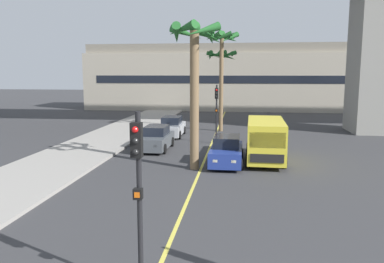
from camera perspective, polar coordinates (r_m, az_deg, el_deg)
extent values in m
cube|color=#9E9991|center=(21.25, -21.30, -5.43)|extent=(4.80, 80.00, 0.15)
cube|color=#DBCC4C|center=(26.62, 2.71, -2.24)|extent=(0.14, 56.00, 0.01)
cube|color=gray|center=(36.26, 24.97, 11.66)|extent=(2.80, 4.40, 14.86)
cube|color=#BCB29E|center=(54.19, 5.11, 7.32)|extent=(38.24, 8.00, 7.60)
cube|color=gray|center=(54.27, 5.18, 11.97)|extent=(37.47, 7.20, 1.20)
cube|color=black|center=(50.17, 4.94, 7.65)|extent=(34.41, 0.04, 1.00)
cube|color=#B7BABF|center=(30.93, -3.02, 0.37)|extent=(1.72, 4.11, 0.80)
cube|color=black|center=(30.99, -2.98, 1.66)|extent=(1.40, 2.06, 0.60)
cube|color=#F2EDCC|center=(28.89, -2.80, -0.12)|extent=(0.24, 0.08, 0.14)
cube|color=#F2EDCC|center=(29.06, -4.62, -0.08)|extent=(0.24, 0.08, 0.14)
cylinder|color=black|center=(29.60, -1.90, -0.50)|extent=(0.22, 0.64, 0.64)
cylinder|color=black|center=(29.89, -4.96, -0.44)|extent=(0.22, 0.64, 0.64)
cylinder|color=black|center=(32.09, -1.20, 0.21)|extent=(0.22, 0.64, 0.64)
cylinder|color=black|center=(32.36, -4.04, 0.26)|extent=(0.22, 0.64, 0.64)
cube|color=#4C5156|center=(25.60, -5.32, -1.39)|extent=(1.76, 4.12, 0.80)
cube|color=black|center=(25.64, -5.27, 0.16)|extent=(1.42, 2.07, 0.60)
cube|color=#F2EDCC|center=(23.56, -5.34, -2.14)|extent=(0.24, 0.08, 0.14)
cube|color=#F2EDCC|center=(23.79, -7.53, -2.07)|extent=(0.24, 0.08, 0.14)
cylinder|color=black|center=(24.25, -4.15, -2.56)|extent=(0.23, 0.64, 0.64)
cylinder|color=black|center=(24.64, -7.82, -2.44)|extent=(0.23, 0.64, 0.64)
cylinder|color=black|center=(26.70, -3.00, -1.52)|extent=(0.23, 0.64, 0.64)
cylinder|color=black|center=(27.05, -6.36, -1.42)|extent=(0.23, 0.64, 0.64)
cube|color=navy|center=(21.50, 5.09, -3.32)|extent=(1.75, 4.12, 0.80)
cube|color=black|center=(21.52, 5.14, -1.47)|extent=(1.42, 2.07, 0.60)
cube|color=#F2EDCC|center=(19.51, 6.17, -4.42)|extent=(0.24, 0.08, 0.14)
cube|color=#F2EDCC|center=(19.56, 3.43, -4.36)|extent=(0.24, 0.08, 0.14)
cylinder|color=black|center=(20.29, 7.19, -4.83)|extent=(0.23, 0.64, 0.64)
cylinder|color=black|center=(20.37, 2.63, -4.72)|extent=(0.23, 0.64, 0.64)
cylinder|color=black|center=(22.77, 7.28, -3.35)|extent=(0.23, 0.64, 0.64)
cylinder|color=black|center=(22.84, 3.22, -3.25)|extent=(0.23, 0.64, 0.64)
cube|color=yellow|center=(22.43, 10.79, -1.04)|extent=(2.14, 5.25, 2.10)
cube|color=black|center=(19.85, 11.07, -1.27)|extent=(1.80, 0.13, 0.80)
cube|color=black|center=(19.97, 11.00, -3.93)|extent=(1.70, 0.11, 0.44)
cylinder|color=black|center=(21.14, 13.44, -4.29)|extent=(0.28, 0.77, 0.76)
cylinder|color=black|center=(21.07, 8.27, -4.18)|extent=(0.28, 0.77, 0.76)
cylinder|color=black|center=(24.19, 12.86, -2.65)|extent=(0.28, 0.77, 0.76)
cylinder|color=black|center=(24.12, 8.35, -2.55)|extent=(0.28, 0.77, 0.76)
cylinder|color=black|center=(8.86, -7.72, -10.70)|extent=(0.12, 0.12, 4.20)
cube|color=black|center=(8.35, -8.18, -1.26)|extent=(0.24, 0.20, 0.76)
sphere|color=red|center=(8.22, -8.40, 0.27)|extent=(0.14, 0.14, 0.14)
sphere|color=black|center=(8.26, -8.36, -1.38)|extent=(0.14, 0.14, 0.14)
sphere|color=black|center=(8.30, -8.32, -3.01)|extent=(0.14, 0.14, 0.14)
cube|color=black|center=(8.66, -7.97, -9.09)|extent=(0.20, 0.16, 0.24)
cube|color=orange|center=(8.58, -8.11, -9.25)|extent=(0.12, 0.03, 0.12)
cylinder|color=black|center=(27.54, 3.64, 2.53)|extent=(0.12, 0.12, 4.20)
cube|color=black|center=(27.28, 3.65, 5.63)|extent=(0.24, 0.20, 0.76)
sphere|color=red|center=(27.17, 3.64, 6.13)|extent=(0.14, 0.14, 0.14)
sphere|color=black|center=(27.18, 3.64, 5.62)|extent=(0.14, 0.14, 0.14)
sphere|color=black|center=(27.20, 3.63, 5.12)|extent=(0.14, 0.14, 0.14)
cube|color=black|center=(27.39, 3.63, 3.13)|extent=(0.20, 0.16, 0.24)
cube|color=orange|center=(27.31, 3.62, 3.11)|extent=(0.12, 0.03, 0.12)
cylinder|color=brown|center=(33.39, 4.34, 6.94)|extent=(0.34, 0.34, 8.09)
sphere|color=#236028|center=(33.53, 4.43, 14.12)|extent=(0.60, 0.60, 0.60)
cone|color=#236028|center=(33.38, 6.05, 13.57)|extent=(0.62, 1.94, 1.02)
cone|color=#236028|center=(34.21, 5.47, 13.48)|extent=(1.78, 1.52, 1.00)
cone|color=#236028|center=(34.44, 4.45, 13.63)|extent=(1.93, 0.50, 0.83)
cone|color=#236028|center=(34.14, 3.23, 13.49)|extent=(1.55, 1.76, 1.02)
cone|color=#236028|center=(33.66, 2.80, 13.49)|extent=(0.65, 1.94, 1.09)
cone|color=#236028|center=(32.88, 3.20, 13.85)|extent=(1.68, 1.65, 0.86)
cone|color=#236028|center=(32.57, 4.29, 13.67)|extent=(1.91, 0.49, 1.06)
cone|color=#236028|center=(32.83, 5.58, 13.59)|extent=(1.62, 1.69, 1.08)
cylinder|color=brown|center=(19.95, 0.36, 4.48)|extent=(0.47, 0.47, 7.15)
sphere|color=#236028|center=(20.03, 0.37, 15.18)|extent=(0.60, 0.60, 0.60)
cone|color=#236028|center=(20.02, 3.02, 14.32)|extent=(0.67, 1.89, 0.98)
cone|color=#236028|center=(20.65, 2.12, 14.04)|extent=(1.74, 1.44, 1.04)
cone|color=#236028|center=(20.80, -0.79, 14.26)|extent=(1.78, 1.39, 0.89)
cone|color=#236028|center=(19.98, -2.29, 14.12)|extent=(0.70, 1.87, 1.09)
cone|color=#236028|center=(19.37, -1.54, 14.82)|extent=(1.74, 1.46, 0.81)
cone|color=#236028|center=(19.21, 1.65, 14.67)|extent=(1.77, 1.41, 0.92)
cylinder|color=brown|center=(41.10, 4.27, 6.46)|extent=(0.35, 0.35, 6.95)
sphere|color=#236028|center=(41.13, 4.33, 11.52)|extent=(0.60, 0.60, 0.60)
cone|color=#236028|center=(41.08, 5.94, 11.17)|extent=(0.46, 2.33, 0.90)
cone|color=#236028|center=(42.08, 5.17, 10.94)|extent=(2.22, 1.52, 1.12)
cone|color=#236028|center=(42.16, 3.69, 11.11)|extent=(2.28, 1.43, 0.92)
cone|color=#236028|center=(41.02, 2.71, 11.06)|extent=(0.78, 2.35, 1.08)
cone|color=#236028|center=(40.10, 3.58, 11.24)|extent=(2.30, 1.33, 0.92)
cone|color=#236028|center=(40.09, 5.05, 11.14)|extent=(2.24, 1.50, 1.03)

